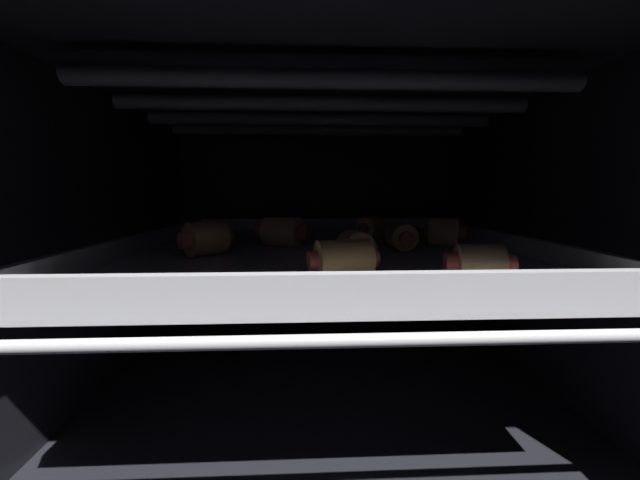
{
  "coord_description": "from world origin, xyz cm",
  "views": [
    {
      "loc": [
        -1.96,
        -38.0,
        22.01
      ],
      "look_at": [
        0.0,
        7.76,
        15.59
      ],
      "focal_mm": 18.84,
      "sensor_mm": 36.0,
      "label": 1
    }
  ],
  "objects": [
    {
      "name": "baking_tray_mid",
      "position": [
        0.0,
        0.0,
        15.61
      ],
      "size": [
        40.57,
        40.84,
        2.67
      ],
      "color": "silver",
      "rests_on": "oven_rack_mid"
    },
    {
      "name": "oven_wall_back",
      "position": [
        0.0,
        26.3,
        16.77
      ],
      "size": [
        52.52,
        1.2,
        33.54
      ],
      "primitive_type": "cube",
      "color": "black",
      "rests_on": "ground_plane"
    },
    {
      "name": "heating_element",
      "position": [
        0.0,
        0.0,
        30.76
      ],
      "size": [
        40.1,
        22.64,
        1.44
      ],
      "color": "#333338"
    },
    {
      "name": "oven_rack_mid",
      "position": [
        0.0,
        -0.0,
        14.62
      ],
      "size": [
        47.87,
        50.38,
        0.72
      ],
      "color": "#B7B7BC"
    },
    {
      "name": "oven_ceiling",
      "position": [
        0.0,
        0.0,
        34.14
      ],
      "size": [
        52.52,
        53.8,
        1.2
      ],
      "primitive_type": "cube",
      "color": "black"
    },
    {
      "name": "oven_wall_left",
      "position": [
        -25.66,
        0.0,
        16.77
      ],
      "size": [
        1.2,
        51.4,
        33.54
      ],
      "primitive_type": "cube",
      "color": "black",
      "rests_on": "ground_plane"
    },
    {
      "name": "pig_in_blanket_mid_5",
      "position": [
        -11.81,
        -4.76,
        17.57
      ],
      "size": [
        4.89,
        4.8,
        3.38
      ],
      "rotation": [
        0.0,
        0.0,
        2.29
      ],
      "color": "tan",
      "rests_on": "baking_tray_mid"
    },
    {
      "name": "pig_in_blanket_mid_2",
      "position": [
        2.44,
        -8.89,
        17.31
      ],
      "size": [
        3.28,
        5.13,
        2.85
      ],
      "rotation": [
        0.0,
        0.0,
        0.17
      ],
      "color": "tan",
      "rests_on": "baking_tray_mid"
    },
    {
      "name": "pig_in_blanket_mid_1",
      "position": [
        8.51,
        -1.87,
        17.31
      ],
      "size": [
        2.89,
        5.06,
        2.85
      ],
      "rotation": [
        0.0,
        0.0,
        0.01
      ],
      "color": "tan",
      "rests_on": "baking_tray_mid"
    },
    {
      "name": "ground_plane",
      "position": [
        0.0,
        0.0,
        -0.6
      ],
      "size": [
        52.52,
        53.8,
        1.2
      ],
      "primitive_type": "cube",
      "color": "black"
    },
    {
      "name": "pig_in_blanket_mid_7",
      "position": [
        0.73,
        -14.45,
        17.31
      ],
      "size": [
        5.32,
        3.59,
        2.85
      ],
      "rotation": [
        0.0,
        0.0,
        1.78
      ],
      "color": "tan",
      "rests_on": "baking_tray_mid"
    },
    {
      "name": "pig_in_blanket_mid_0",
      "position": [
        -11.91,
        -0.74,
        17.46
      ],
      "size": [
        4.27,
        5.3,
        3.15
      ],
      "rotation": [
        0.0,
        0.0,
        0.48
      ],
      "color": "tan",
      "rests_on": "baking_tray_mid"
    },
    {
      "name": "pig_in_blanket_mid_3",
      "position": [
        6.96,
        7.46,
        17.34
      ],
      "size": [
        4.21,
        4.24,
        2.91
      ],
      "rotation": [
        0.0,
        0.0,
        5.54
      ],
      "color": "tan",
      "rests_on": "baking_tray_mid"
    },
    {
      "name": "oven_wall_right",
      "position": [
        25.66,
        0.0,
        16.77
      ],
      "size": [
        1.2,
        51.4,
        33.54
      ],
      "primitive_type": "cube",
      "color": "black",
      "rests_on": "ground_plane"
    },
    {
      "name": "pig_in_blanket_mid_8",
      "position": [
        9.94,
        -15.86,
        17.21
      ],
      "size": [
        4.7,
        3.18,
        2.66
      ],
      "rotation": [
        0.0,
        0.0,
        1.37
      ],
      "color": "tan",
      "rests_on": "baking_tray_mid"
    },
    {
      "name": "pig_in_blanket_mid_4",
      "position": [
        -4.65,
        0.85,
        17.58
      ],
      "size": [
        6.77,
        4.71,
        3.39
      ],
      "rotation": [
        0.0,
        0.0,
        1.19
      ],
      "color": "tan",
      "rests_on": "baking_tray_mid"
    },
    {
      "name": "pig_in_blanket_mid_6",
      "position": [
        14.05,
        -0.32,
        17.5
      ],
      "size": [
        4.7,
        4.29,
        3.24
      ],
      "rotation": [
        0.0,
        0.0,
        1.13
      ],
      "color": "tan",
      "rests_on": "baking_tray_mid"
    }
  ]
}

